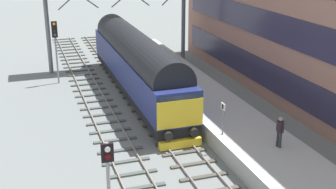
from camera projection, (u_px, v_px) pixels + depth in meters
The scene contains 10 objects.
ground_plane at pixel (172, 138), 25.89m from camera, with size 140.00×140.00×0.00m, color slate.
track_main at pixel (172, 137), 25.87m from camera, with size 2.50×60.00×0.15m.
track_adjacent_west at pixel (118, 145), 24.91m from camera, with size 2.50×60.00×0.15m.
station_platform at pixel (229, 123), 26.79m from camera, with size 4.00×44.00×1.01m.
station_building at pixel (305, 0), 30.84m from camera, with size 5.61×30.86×13.89m.
diesel_locomotive at pixel (136, 62), 32.41m from camera, with size 2.74×19.42×4.68m.
signal_post_near at pixel (109, 184), 15.84m from camera, with size 0.44×0.22×4.35m.
signal_post_mid at pixel (56, 44), 34.67m from camera, with size 0.44×0.22×5.01m.
platform_number_sign at pixel (223, 114), 23.58m from camera, with size 0.10×0.44×1.79m.
waiting_passenger at pixel (280, 129), 22.23m from camera, with size 0.40×0.50×1.64m.
Camera 1 is at (-7.66, -22.29, 11.01)m, focal length 47.45 mm.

